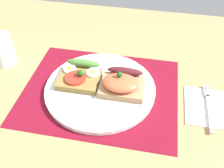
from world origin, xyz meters
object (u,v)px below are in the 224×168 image
Objects in this scene: sandwich_salmon at (122,84)px; fork at (209,105)px; plate at (100,88)px; sandwich_egg_tomato at (80,76)px; napkin at (212,107)px; drinking_glass at (1,49)px.

sandwich_salmon reaches higher than fork.
plate reaches higher than fork.
sandwich_egg_tomato is 11.18cm from sandwich_salmon.
napkin is (32.77, -2.28, -2.46)cm from sandwich_egg_tomato.
plate is 27.16cm from napkin.
drinking_glass is at bearing 169.14° from sandwich_salmon.
plate reaches higher than napkin.
drinking_glass is at bearing 167.27° from plate.
sandwich_salmon reaches higher than napkin.
plate is 2.59× the size of sandwich_salmon.
drinking_glass reaches higher than plate.
plate is 2.21× the size of napkin.
sandwich_salmon reaches higher than sandwich_egg_tomato.
sandwich_salmon is 35.49cm from drinking_glass.
napkin is at bearing -1.66° from sandwich_salmon.
sandwich_egg_tomato is at bearing -11.95° from drinking_glass.
plate is 5.99cm from sandwich_salmon.
drinking_glass reaches higher than sandwich_salmon.
sandwich_egg_tomato reaches higher than fork.
sandwich_salmon is (11.04, -1.65, 0.70)cm from sandwich_egg_tomato.
drinking_glass is (-29.43, 6.65, 3.29)cm from plate.
sandwich_egg_tomato is 0.68× the size of fork.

